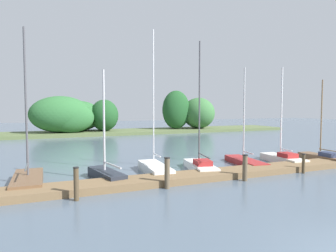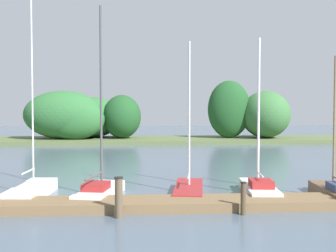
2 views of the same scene
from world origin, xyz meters
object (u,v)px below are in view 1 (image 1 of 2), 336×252
at_px(sailboat_5, 244,160).
at_px(mooring_piling_4, 303,163).
at_px(sailboat_7, 322,157).
at_px(mooring_piling_1, 76,184).
at_px(sailboat_6, 282,157).
at_px(sailboat_4, 200,164).
at_px(sailboat_3, 154,168).
at_px(mooring_piling_2, 167,173).
at_px(sailboat_1, 28,178).
at_px(mooring_piling_3, 245,168).
at_px(sailboat_2, 105,173).

xyz_separation_m(sailboat_5, mooring_piling_4, (1.51, -3.67, 0.29)).
height_order(sailboat_7, mooring_piling_1, sailboat_7).
xyz_separation_m(sailboat_6, mooring_piling_1, (-14.44, -3.45, 0.36)).
distance_m(sailboat_4, sailboat_5, 3.80).
relative_size(sailboat_3, mooring_piling_1, 5.93).
bearing_deg(mooring_piling_1, mooring_piling_2, 3.37).
relative_size(sailboat_5, sailboat_7, 1.12).
height_order(sailboat_3, sailboat_6, sailboat_3).
distance_m(sailboat_1, sailboat_4, 9.71).
relative_size(sailboat_7, mooring_piling_1, 4.13).
bearing_deg(sailboat_6, mooring_piling_4, 161.55).
xyz_separation_m(sailboat_4, mooring_piling_3, (0.93, -3.25, 0.33)).
bearing_deg(sailboat_7, mooring_piling_2, 104.91).
bearing_deg(mooring_piling_2, mooring_piling_4, -0.28).
xyz_separation_m(sailboat_3, sailboat_7, (12.55, -1.13, 0.00)).
height_order(sailboat_1, sailboat_5, sailboat_1).
xyz_separation_m(sailboat_7, mooring_piling_1, (-17.41, -2.61, 0.39)).
bearing_deg(mooring_piling_3, mooring_piling_4, 1.86).
bearing_deg(mooring_piling_1, mooring_piling_4, 0.91).
distance_m(sailboat_1, sailboat_3, 6.84).
bearing_deg(mooring_piling_4, sailboat_5, 112.31).
bearing_deg(sailboat_5, mooring_piling_2, 124.83).
height_order(sailboat_4, mooring_piling_1, sailboat_4).
height_order(sailboat_5, sailboat_6, sailboat_6).
height_order(mooring_piling_2, mooring_piling_4, mooring_piling_2).
distance_m(sailboat_1, mooring_piling_3, 11.24).
xyz_separation_m(sailboat_5, sailboat_6, (2.95, -0.43, 0.06)).
xyz_separation_m(sailboat_6, mooring_piling_3, (-5.78, -3.38, 0.35)).
bearing_deg(mooring_piling_3, sailboat_4, 105.98).
distance_m(sailboat_1, sailboat_2, 3.85).
bearing_deg(sailboat_5, sailboat_3, 99.40).
bearing_deg(mooring_piling_4, sailboat_6, 65.94).
bearing_deg(sailboat_6, mooring_piling_1, 109.03).
distance_m(sailboat_1, sailboat_7, 19.41).
xyz_separation_m(sailboat_3, mooring_piling_4, (8.13, -3.54, 0.26)).
bearing_deg(sailboat_7, mooring_piling_4, 123.32).
bearing_deg(mooring_piling_1, sailboat_7, 8.52).
relative_size(sailboat_1, mooring_piling_3, 5.62).
relative_size(mooring_piling_1, mooring_piling_3, 1.01).
height_order(sailboat_4, sailboat_6, sailboat_4).
xyz_separation_m(sailboat_1, sailboat_7, (19.39, -1.07, -0.02)).
bearing_deg(sailboat_2, sailboat_1, 70.45).
distance_m(sailboat_3, sailboat_6, 9.58).
bearing_deg(sailboat_2, sailboat_4, -99.35).
xyz_separation_m(sailboat_1, sailboat_6, (16.42, -0.24, 0.01)).
xyz_separation_m(sailboat_2, mooring_piling_3, (6.83, -3.06, 0.33)).
distance_m(sailboat_6, sailboat_7, 3.08).
height_order(sailboat_3, sailboat_7, sailboat_3).
bearing_deg(mooring_piling_4, sailboat_7, 28.57).
xyz_separation_m(sailboat_3, mooring_piling_1, (-4.86, -3.74, 0.39)).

